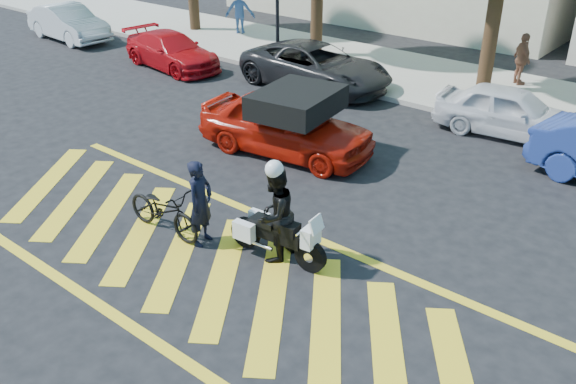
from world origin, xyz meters
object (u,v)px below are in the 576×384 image
Objects in this scene: officer_bike at (200,203)px; parked_left at (172,51)px; parked_mid_left at (316,66)px; bicycle at (163,210)px; red_convertible at (286,124)px; officer_moto at (275,215)px; parked_mid_right at (510,111)px; police_motorcycle at (276,235)px; parked_far_left at (68,23)px.

officer_bike is 11.74m from parked_left.
officer_bike is 0.40× the size of parked_left.
officer_bike is at bearing -121.81° from parked_left.
parked_mid_left is (-3.90, 8.72, -0.13)m from officer_bike.
bicycle is 0.42× the size of red_convertible.
officer_moto is 8.32m from parked_mid_right.
officer_bike is 1.46m from officer_moto.
officer_bike is 0.83× the size of police_motorcycle.
officer_bike reaches higher than red_convertible.
officer_bike is at bearing -155.41° from parked_mid_left.
bicycle is 1.04× the size of officer_moto.
parked_left is (-8.36, 7.53, 0.12)m from bicycle.
bicycle is 11.25m from parked_left.
red_convertible is 1.03× the size of parked_far_left.
bicycle is at bearing -160.46° from parked_mid_left.
bicycle is (-0.81, -0.22, -0.34)m from officer_bike.
officer_bike is 4.39m from red_convertible.
parked_far_left is (-14.10, 3.18, -0.05)m from red_convertible.
officer_moto is at bearing -150.99° from red_convertible.
red_convertible is (-2.78, 3.69, -0.14)m from officer_moto.
parked_far_left is at bearing -117.47° from officer_moto.
bicycle is at bearing -168.36° from police_motorcycle.
officer_moto reaches higher than bicycle.
parked_mid_right is (2.39, 8.72, -0.17)m from officer_bike.
parked_mid_left is at bearing 20.80° from red_convertible.
officer_moto is at bearing -73.59° from bicycle.
bicycle is 16.52m from parked_far_left.
officer_moto is 9.81m from parked_mid_left.
officer_bike is 0.38× the size of red_convertible.
officer_bike is at bearing -75.88° from bicycle.
officer_moto is at bearing -84.21° from officer_bike.
officer_bike is 0.90× the size of bicycle.
officer_moto is 0.42× the size of parked_far_left.
parked_far_left is 1.10× the size of parked_mid_right.
officer_bike is at bearing -111.75° from parked_far_left.
parked_mid_right is (3.20, 8.93, 0.17)m from bicycle.
parked_mid_right is (1.00, 8.26, -0.23)m from officer_moto.
police_motorcycle is at bearing -150.88° from red_convertible.
officer_moto is (1.39, 0.46, 0.06)m from officer_bike.
parked_left is 1.08× the size of parked_mid_right.
bicycle is at bearing -125.26° from parked_left.
parked_left is (-10.56, 6.86, -0.28)m from officer_moto.
police_motorcycle is 0.41m from officer_moto.
police_motorcycle is 0.52× the size of parked_mid_right.
red_convertible reaches higher than parked_left.
parked_far_left is 17.94m from parked_mid_right.
parked_mid_left is (5.27, 1.40, 0.09)m from parked_left.
parked_far_left is at bearing 97.25° from parked_mid_left.
bicycle is at bearing 154.01° from parked_mid_right.
bicycle is 9.49m from parked_mid_right.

